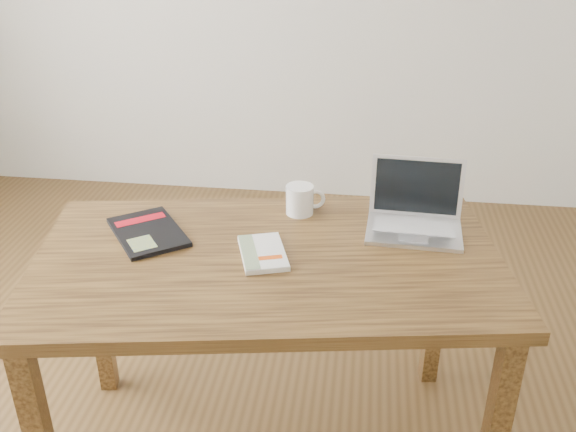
# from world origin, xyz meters

# --- Properties ---
(room) EXTENTS (4.04, 4.04, 2.70)m
(room) POSITION_xyz_m (-0.07, 0.00, 1.36)
(room) COLOR #543A1D
(room) RESTS_ON ground
(desk) EXTENTS (1.44, 0.97, 0.75)m
(desk) POSITION_xyz_m (0.16, -0.03, 0.66)
(desk) COLOR #503518
(desk) RESTS_ON ground
(white_guidebook) EXTENTS (0.18, 0.23, 0.02)m
(white_guidebook) POSITION_xyz_m (0.14, -0.03, 0.76)
(white_guidebook) COLOR silver
(white_guidebook) RESTS_ON desk
(black_guidebook) EXTENTS (0.31, 0.33, 0.01)m
(black_guidebook) POSITION_xyz_m (-0.22, 0.05, 0.76)
(black_guidebook) COLOR black
(black_guidebook) RESTS_ON desk
(laptop) EXTENTS (0.30, 0.24, 0.20)m
(laptop) POSITION_xyz_m (0.58, 0.20, 0.79)
(laptop) COLOR silver
(laptop) RESTS_ON desk
(coffee_mug) EXTENTS (0.13, 0.09, 0.09)m
(coffee_mug) POSITION_xyz_m (0.22, 0.25, 0.80)
(coffee_mug) COLOR white
(coffee_mug) RESTS_ON desk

